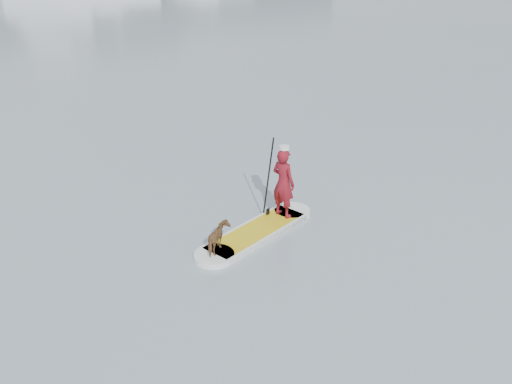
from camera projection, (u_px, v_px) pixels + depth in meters
ground at (275, 163)px, 15.58m from camera, size 140.00×140.00×0.00m
paddleboard at (256, 232)px, 11.95m from camera, size 3.21×1.48×0.12m
paddler at (283, 183)px, 12.22m from camera, size 0.50×0.64×1.55m
white_cap at (284, 148)px, 11.87m from camera, size 0.22×0.22×0.07m
dog at (218, 238)px, 11.04m from camera, size 0.71×0.67×0.57m
paddle at (268, 186)px, 12.29m from camera, size 0.11×0.30×2.00m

